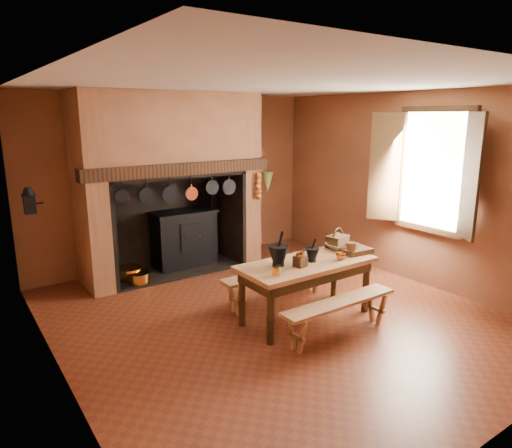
{
  "coord_description": "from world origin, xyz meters",
  "views": [
    {
      "loc": [
        -3.23,
        -4.21,
        2.45
      ],
      "look_at": [
        -0.09,
        0.3,
        1.14
      ],
      "focal_mm": 32.0,
      "sensor_mm": 36.0,
      "label": 1
    }
  ],
  "objects": [
    {
      "name": "back_wall",
      "position": [
        0.0,
        2.75,
        1.4
      ],
      "size": [
        5.0,
        0.02,
        2.8
      ],
      "primitive_type": "cube",
      "color": "#965C3C",
      "rests_on": "floor"
    },
    {
      "name": "mortar_large",
      "position": [
        -0.11,
        -0.19,
        0.87
      ],
      "size": [
        0.24,
        0.24,
        0.41
      ],
      "rotation": [
        0.0,
        0.0,
        0.2
      ],
      "color": "black",
      "rests_on": "work_table"
    },
    {
      "name": "wall_right",
      "position": [
        2.5,
        0.0,
        1.4
      ],
      "size": [
        0.02,
        5.5,
        2.8
      ],
      "primitive_type": "cube",
      "color": "#965C3C",
      "rests_on": "floor"
    },
    {
      "name": "onion_string",
      "position": [
        1.0,
        1.79,
        1.33
      ],
      "size": [
        0.12,
        0.1,
        0.46
      ],
      "primitive_type": null,
      "color": "#B66621",
      "rests_on": "chimney_breast"
    },
    {
      "name": "iron_range",
      "position": [
        -0.04,
        2.45,
        0.48
      ],
      "size": [
        1.12,
        0.55,
        1.6
      ],
      "color": "black",
      "rests_on": "floor"
    },
    {
      "name": "mortar_small",
      "position": [
        0.32,
        -0.3,
        0.83
      ],
      "size": [
        0.17,
        0.17,
        0.28
      ],
      "rotation": [
        0.0,
        0.0,
        -0.34
      ],
      "color": "black",
      "rests_on": "work_table"
    },
    {
      "name": "wooden_tray",
      "position": [
        1.02,
        -0.35,
        0.77
      ],
      "size": [
        0.4,
        0.3,
        0.06
      ],
      "primitive_type": "cube",
      "rotation": [
        0.0,
        0.0,
        -0.1
      ],
      "color": "#3A2712",
      "rests_on": "work_table"
    },
    {
      "name": "mixing_bowl",
      "position": [
        0.96,
        -0.11,
        0.78
      ],
      "size": [
        0.33,
        0.33,
        0.08
      ],
      "primitive_type": "imported",
      "rotation": [
        0.0,
        0.0,
        -0.01
      ],
      "color": "#C1B594",
      "rests_on": "work_table"
    },
    {
      "name": "stoneware_crock",
      "position": [
        0.9,
        -0.38,
        0.82
      ],
      "size": [
        0.14,
        0.14,
        0.16
      ],
      "primitive_type": "cylinder",
      "rotation": [
        0.0,
        0.0,
        0.1
      ],
      "color": "brown",
      "rests_on": "work_table"
    },
    {
      "name": "work_table",
      "position": [
        0.27,
        -0.27,
        0.62
      ],
      "size": [
        1.7,
        0.75,
        0.73
      ],
      "color": "tan",
      "rests_on": "floor"
    },
    {
      "name": "brass_mug_b",
      "position": [
        0.43,
        -0.19,
        0.78
      ],
      "size": [
        0.1,
        0.1,
        0.1
      ],
      "primitive_type": "cylinder",
      "rotation": [
        0.0,
        0.0,
        0.21
      ],
      "color": "orange",
      "rests_on": "work_table"
    },
    {
      "name": "wall_left",
      "position": [
        -2.5,
        0.0,
        1.4
      ],
      "size": [
        0.02,
        5.5,
        2.8
      ],
      "primitive_type": "cube",
      "color": "#965C3C",
      "rests_on": "floor"
    },
    {
      "name": "window",
      "position": [
        2.35,
        -0.4,
        1.7
      ],
      "size": [
        0.39,
        1.75,
        1.76
      ],
      "color": "white",
      "rests_on": "wall_right"
    },
    {
      "name": "wicker_basket",
      "position": [
        1.02,
        -0.02,
        0.82
      ],
      "size": [
        0.32,
        0.26,
        0.27
      ],
      "rotation": [
        0.0,
        0.0,
        0.22
      ],
      "color": "#482415",
      "rests_on": "work_table"
    },
    {
      "name": "bench_back",
      "position": [
        0.27,
        0.33,
        0.34
      ],
      "size": [
        1.6,
        0.28,
        0.45
      ],
      "color": "tan",
      "rests_on": "floor"
    },
    {
      "name": "coffee_grinder",
      "position": [
        0.08,
        -0.36,
        0.81
      ],
      "size": [
        0.18,
        0.14,
        0.2
      ],
      "rotation": [
        0.0,
        0.0,
        0.15
      ],
      "color": "#3A2712",
      "rests_on": "work_table"
    },
    {
      "name": "herb_bunch",
      "position": [
        1.18,
        1.79,
        1.38
      ],
      "size": [
        0.2,
        0.2,
        0.35
      ],
      "primitive_type": "cone",
      "rotation": [
        3.14,
        0.0,
        0.0
      ],
      "color": "#59642F",
      "rests_on": "chimney_breast"
    },
    {
      "name": "bench_front",
      "position": [
        0.27,
        -0.84,
        0.32
      ],
      "size": [
        1.53,
        0.27,
        0.43
      ],
      "color": "tan",
      "rests_on": "floor"
    },
    {
      "name": "wall_coffee_mill",
      "position": [
        -2.42,
        1.55,
        1.52
      ],
      "size": [
        0.23,
        0.16,
        0.31
      ],
      "color": "black",
      "rests_on": "wall_left"
    },
    {
      "name": "brass_mug_a",
      "position": [
        -0.32,
        -0.43,
        0.78
      ],
      "size": [
        0.1,
        0.1,
        0.1
      ],
      "primitive_type": "cylinder",
      "rotation": [
        0.0,
        0.0,
        -0.12
      ],
      "color": "orange",
      "rests_on": "work_table"
    },
    {
      "name": "brass_cup",
      "position": [
        0.65,
        -0.45,
        0.78
      ],
      "size": [
        0.15,
        0.15,
        0.09
      ],
      "primitive_type": "imported",
      "rotation": [
        0.0,
        0.0,
        -0.32
      ],
      "color": "orange",
      "rests_on": "work_table"
    },
    {
      "name": "chimney_breast",
      "position": [
        -0.3,
        2.31,
        1.81
      ],
      "size": [
        2.95,
        0.96,
        2.8
      ],
      "color": "#965C3C",
      "rests_on": "floor"
    },
    {
      "name": "hanging_pans",
      "position": [
        -0.34,
        1.81,
        1.36
      ],
      "size": [
        1.92,
        0.29,
        0.27
      ],
      "color": "black",
      "rests_on": "chimney_breast"
    },
    {
      "name": "floor",
      "position": [
        0.0,
        0.0,
        0.0
      ],
      "size": [
        5.5,
        5.5,
        0.0
      ],
      "primitive_type": "plane",
      "color": "#5E2E16",
      "rests_on": "ground"
    },
    {
      "name": "hearth_pans",
      "position": [
        -1.05,
        2.22,
        0.09
      ],
      "size": [
        0.51,
        0.62,
        0.2
      ],
      "color": "orange",
      "rests_on": "floor"
    },
    {
      "name": "glass_jar",
      "position": [
        1.02,
        -0.35,
        0.8
      ],
      "size": [
        0.08,
        0.08,
        0.13
      ],
      "primitive_type": "cylinder",
      "rotation": [
        0.0,
        0.0,
        0.05
      ],
      "color": "beige",
      "rests_on": "work_table"
    },
    {
      "name": "ceiling",
      "position": [
        0.0,
        0.0,
        2.8
      ],
      "size": [
        5.5,
        5.5,
        0.0
      ],
      "primitive_type": "plane",
      "rotation": [
        3.14,
        0.0,
        0.0
      ],
      "color": "silver",
      "rests_on": "back_wall"
    }
  ]
}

